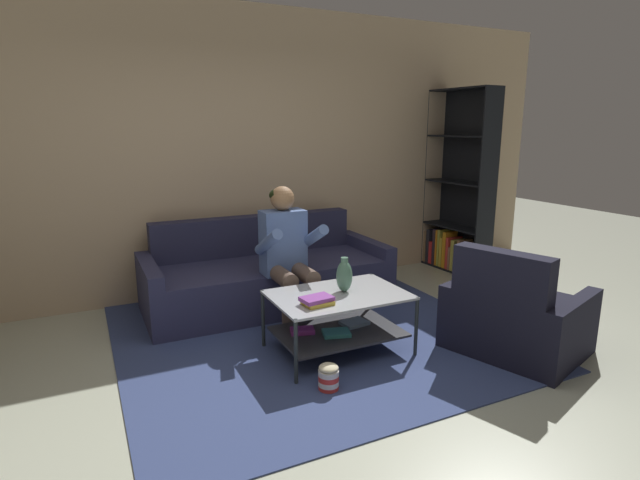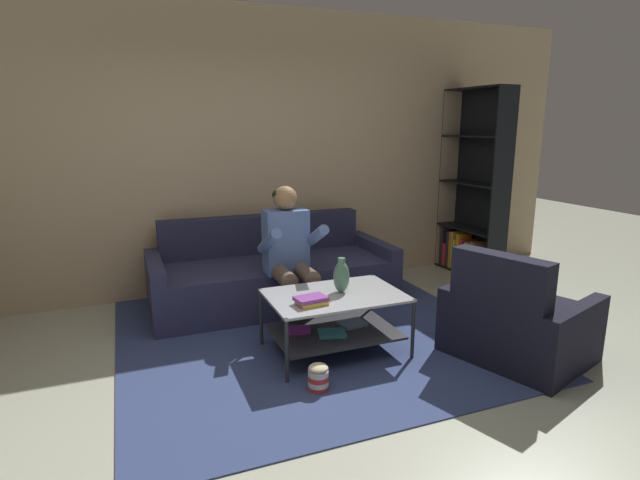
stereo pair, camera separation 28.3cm
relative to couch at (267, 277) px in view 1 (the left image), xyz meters
name	(u,v)px [view 1 (the left image)]	position (x,y,z in m)	size (l,w,h in m)	color
ground	(319,400)	(-0.32, -1.84, -0.28)	(16.80, 16.80, 0.00)	#B6BBA4
back_partition	(213,153)	(-0.32, 0.62, 1.17)	(8.40, 0.12, 2.90)	tan
couch	(267,277)	(0.00, 0.00, 0.00)	(2.33, 0.97, 0.83)	#2E2F50
person_seated_center	(288,251)	(0.00, -0.56, 0.38)	(0.50, 0.58, 1.22)	brown
coffee_table	(338,314)	(0.12, -1.25, 0.03)	(1.02, 0.68, 0.47)	#B0B4BB
area_rug	(304,329)	(0.06, -0.75, -0.27)	(3.06, 3.21, 0.01)	navy
vase	(344,276)	(0.19, -1.23, 0.32)	(0.12, 0.12, 0.27)	#4B7760
book_stack	(317,301)	(-0.12, -1.40, 0.22)	(0.24, 0.18, 0.06)	gold
bookshelf	(457,207)	(2.50, 0.18, 0.49)	(0.33, 0.93, 2.14)	black
armchair	(515,318)	(1.36, -1.85, 0.00)	(1.07, 1.14, 0.86)	black
popcorn_tub	(329,377)	(-0.20, -1.75, -0.19)	(0.14, 0.14, 0.19)	red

